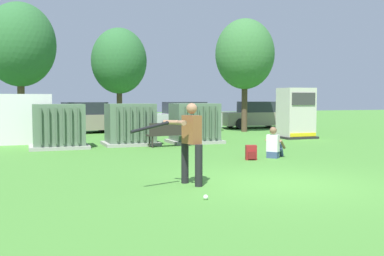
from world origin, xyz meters
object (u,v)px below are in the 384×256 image
batter (190,139)px  park_bench (170,133)px  parked_car_rightmost (256,116)px  transformer_mid_east (195,124)px  generator_enclosure (296,113)px  parked_car_right_of_center (183,117)px  parked_car_left_of_center (82,119)px  transformer_west (59,127)px  sports_ball (206,197)px  backpack (251,153)px  transformer_mid_west (130,125)px  seated_spectator (274,146)px

batter → park_bench: bearing=75.8°
batter → parked_car_rightmost: bearing=58.0°
transformer_mid_east → batter: batter is taller
generator_enclosure → parked_car_right_of_center: size_ratio=0.53×
transformer_mid_east → generator_enclosure: bearing=5.2°
parked_car_right_of_center → parked_car_left_of_center: bearing=177.4°
batter → parked_car_left_of_center: 15.48m
transformer_west → transformer_mid_east: 5.40m
park_bench → parked_car_rightmost: (8.14, 8.57, 0.22)m
transformer_west → batter: bearing=-75.7°
transformer_mid_east → sports_ball: 10.60m
parked_car_rightmost → backpack: bearing=-118.3°
transformer_mid_west → batter: size_ratio=1.21×
parked_car_left_of_center → seated_spectator: bearing=-70.0°
transformer_mid_east → parked_car_rightmost: (6.75, 7.46, -0.04)m
park_bench → sports_ball: size_ratio=20.43×
backpack → parked_car_left_of_center: 12.87m
backpack → parked_car_left_of_center: (-3.51, 12.37, 0.54)m
transformer_mid_east → transformer_mid_west: bearing=178.6°
sports_ball → parked_car_rightmost: parked_car_rightmost is taller
parked_car_left_of_center → parked_car_right_of_center: size_ratio=1.02×
transformer_west → parked_car_right_of_center: same height
transformer_mid_west → generator_enclosure: bearing=3.0°
transformer_west → transformer_mid_west: same height
transformer_mid_east → backpack: bearing=-92.3°
transformer_mid_west → parked_car_rightmost: (9.42, 7.40, -0.04)m
transformer_west → seated_spectator: size_ratio=2.18×
transformer_mid_east → seated_spectator: 5.31m
transformer_mid_east → parked_car_right_of_center: same height
generator_enclosure → backpack: 8.04m
parked_car_left_of_center → parked_car_right_of_center: (5.47, -0.25, 0.00)m
park_bench → sports_ball: bearing=-103.2°
seated_spectator → parked_car_right_of_center: 11.95m
transformer_west → generator_enclosure: size_ratio=0.91×
seated_spectator → parked_car_rightmost: (6.06, 12.71, 0.38)m
transformer_west → seated_spectator: 7.91m
transformer_west → sports_ball: bearing=-78.8°
parked_car_rightmost → transformer_mid_west: bearing=-141.9°
transformer_west → parked_car_right_of_center: bearing=43.9°
parked_car_left_of_center → parked_car_rightmost: size_ratio=1.03×
transformer_west → park_bench: transformer_west is taller
generator_enclosure → parked_car_rightmost: bearing=76.9°
transformer_mid_west → parked_car_right_of_center: same height
transformer_west → seated_spectator: transformer_west is taller
parked_car_rightmost → transformer_west: bearing=-147.7°
generator_enclosure → sports_ball: bearing=-129.4°
backpack → parked_car_right_of_center: bearing=80.8°
parked_car_right_of_center → parked_car_rightmost: size_ratio=1.01×
generator_enclosure → parked_car_rightmost: generator_enclosure is taller
generator_enclosure → park_bench: 6.72m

